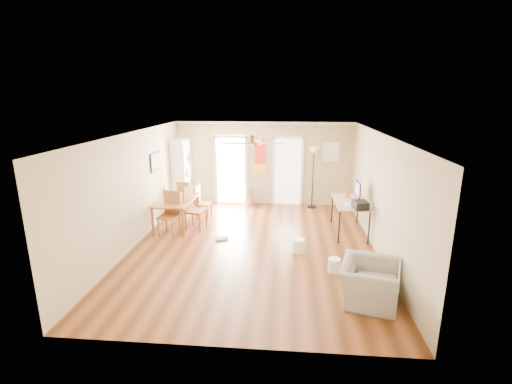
# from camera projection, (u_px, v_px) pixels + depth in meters

# --- Properties ---
(floor) EXTENTS (7.00, 7.00, 0.00)m
(floor) POSITION_uv_depth(u_px,v_px,m) (254.00, 247.00, 8.46)
(floor) COLOR brown
(floor) RESTS_ON ground
(ceiling) EXTENTS (5.50, 7.00, 0.00)m
(ceiling) POSITION_uv_depth(u_px,v_px,m) (254.00, 134.00, 7.79)
(ceiling) COLOR silver
(ceiling) RESTS_ON floor
(wall_back) EXTENTS (5.50, 0.04, 2.60)m
(wall_back) POSITION_uv_depth(u_px,v_px,m) (264.00, 164.00, 11.49)
(wall_back) COLOR beige
(wall_back) RESTS_ON floor
(wall_front) EXTENTS (5.50, 0.04, 2.60)m
(wall_front) POSITION_uv_depth(u_px,v_px,m) (229.00, 262.00, 4.76)
(wall_front) COLOR beige
(wall_front) RESTS_ON floor
(wall_left) EXTENTS (0.04, 7.00, 2.60)m
(wall_left) POSITION_uv_depth(u_px,v_px,m) (134.00, 190.00, 8.36)
(wall_left) COLOR beige
(wall_left) RESTS_ON floor
(wall_right) EXTENTS (0.04, 7.00, 2.60)m
(wall_right) POSITION_uv_depth(u_px,v_px,m) (380.00, 195.00, 7.89)
(wall_right) COLOR beige
(wall_right) RESTS_ON floor
(crown_molding) EXTENTS (5.50, 7.00, 0.08)m
(crown_molding) POSITION_uv_depth(u_px,v_px,m) (254.00, 135.00, 7.80)
(crown_molding) COLOR white
(crown_molding) RESTS_ON wall_back
(kitchen_doorway) EXTENTS (0.90, 0.10, 2.10)m
(kitchen_doorway) POSITION_uv_depth(u_px,v_px,m) (231.00, 171.00, 11.63)
(kitchen_doorway) COLOR white
(kitchen_doorway) RESTS_ON wall_back
(bathroom_doorway) EXTENTS (0.80, 0.10, 2.10)m
(bathroom_doorway) POSITION_uv_depth(u_px,v_px,m) (288.00, 172.00, 11.48)
(bathroom_doorway) COLOR white
(bathroom_doorway) RESTS_ON wall_back
(wall_decal) EXTENTS (0.46, 0.03, 1.10)m
(wall_decal) POSITION_uv_depth(u_px,v_px,m) (260.00, 156.00, 11.42)
(wall_decal) COLOR red
(wall_decal) RESTS_ON wall_back
(ac_grille) EXTENTS (0.50, 0.04, 0.60)m
(ac_grille) POSITION_uv_depth(u_px,v_px,m) (331.00, 152.00, 11.19)
(ac_grille) COLOR white
(ac_grille) RESTS_ON wall_back
(framed_poster) EXTENTS (0.04, 0.66, 0.48)m
(framed_poster) POSITION_uv_depth(u_px,v_px,m) (155.00, 162.00, 9.60)
(framed_poster) COLOR black
(framed_poster) RESTS_ON wall_left
(ceiling_fan) EXTENTS (1.24, 1.24, 0.20)m
(ceiling_fan) POSITION_uv_depth(u_px,v_px,m) (252.00, 143.00, 7.54)
(ceiling_fan) COLOR #593819
(ceiling_fan) RESTS_ON ceiling
(bookshelf) EXTENTS (0.50, 0.98, 2.09)m
(bookshelf) POSITION_uv_depth(u_px,v_px,m) (182.00, 173.00, 11.37)
(bookshelf) COLOR white
(bookshelf) RESTS_ON floor
(dining_table) EXTENTS (0.95, 1.53, 0.75)m
(dining_table) POSITION_uv_depth(u_px,v_px,m) (177.00, 213.00, 9.66)
(dining_table) COLOR #9C5832
(dining_table) RESTS_ON floor
(dining_chair_right_a) EXTENTS (0.44, 0.44, 0.94)m
(dining_chair_right_a) POSITION_uv_depth(u_px,v_px,m) (203.00, 202.00, 10.30)
(dining_chair_right_a) COLOR #A57735
(dining_chair_right_a) RESTS_ON floor
(dining_chair_right_b) EXTENTS (0.54, 0.54, 1.10)m
(dining_chair_right_b) POSITION_uv_depth(u_px,v_px,m) (196.00, 209.00, 9.43)
(dining_chair_right_b) COLOR #A26534
(dining_chair_right_b) RESTS_ON floor
(dining_chair_near) EXTENTS (0.52, 0.52, 1.08)m
(dining_chair_near) POSITION_uv_depth(u_px,v_px,m) (169.00, 214.00, 9.05)
(dining_chair_near) COLOR #9A6731
(dining_chair_near) RESTS_ON floor
(dining_chair_far) EXTENTS (0.39, 0.39, 0.93)m
(dining_chair_far) POSITION_uv_depth(u_px,v_px,m) (185.00, 196.00, 10.92)
(dining_chair_far) COLOR olive
(dining_chair_far) RESTS_ON floor
(trash_can) EXTENTS (0.32, 0.32, 0.60)m
(trash_can) POSITION_uv_depth(u_px,v_px,m) (249.00, 196.00, 11.50)
(trash_can) COLOR silver
(trash_can) RESTS_ON floor
(torchiere_lamp) EXTENTS (0.39, 0.39, 1.88)m
(torchiere_lamp) POSITION_uv_depth(u_px,v_px,m) (313.00, 178.00, 11.17)
(torchiere_lamp) COLOR black
(torchiere_lamp) RESTS_ON floor
(computer_desk) EXTENTS (0.77, 1.53, 0.82)m
(computer_desk) POSITION_uv_depth(u_px,v_px,m) (349.00, 217.00, 9.23)
(computer_desk) COLOR tan
(computer_desk) RESTS_ON floor
(imac) EXTENTS (0.15, 0.56, 0.52)m
(imac) POSITION_uv_depth(u_px,v_px,m) (358.00, 193.00, 8.96)
(imac) COLOR black
(imac) RESTS_ON computer_desk
(keyboard) EXTENTS (0.17, 0.43, 0.02)m
(keyboard) POSITION_uv_depth(u_px,v_px,m) (347.00, 205.00, 8.84)
(keyboard) COLOR silver
(keyboard) RESTS_ON computer_desk
(printer) EXTENTS (0.37, 0.41, 0.19)m
(printer) POSITION_uv_depth(u_px,v_px,m) (360.00, 205.00, 8.53)
(printer) COLOR black
(printer) RESTS_ON computer_desk
(orange_bottle) EXTENTS (0.08, 0.08, 0.23)m
(orange_bottle) POSITION_uv_depth(u_px,v_px,m) (347.00, 193.00, 9.49)
(orange_bottle) COLOR #F15415
(orange_bottle) RESTS_ON computer_desk
(wastebasket_a) EXTENTS (0.32, 0.32, 0.31)m
(wastebasket_a) POSITION_uv_depth(u_px,v_px,m) (299.00, 246.00, 8.13)
(wastebasket_a) COLOR white
(wastebasket_a) RESTS_ON floor
(wastebasket_b) EXTENTS (0.31, 0.31, 0.28)m
(wastebasket_b) POSITION_uv_depth(u_px,v_px,m) (334.00, 265.00, 7.23)
(wastebasket_b) COLOR white
(wastebasket_b) RESTS_ON floor
(floor_cloth) EXTENTS (0.35, 0.31, 0.04)m
(floor_cloth) POSITION_uv_depth(u_px,v_px,m) (222.00, 239.00, 8.88)
(floor_cloth) COLOR gray
(floor_cloth) RESTS_ON floor
(armchair) EXTENTS (1.17, 1.26, 0.68)m
(armchair) POSITION_uv_depth(u_px,v_px,m) (369.00, 282.00, 6.17)
(armchair) COLOR gray
(armchair) RESTS_ON floor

